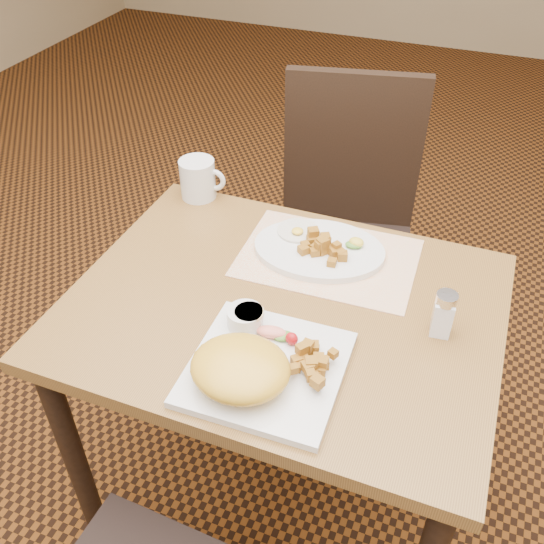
{
  "coord_description": "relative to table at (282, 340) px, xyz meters",
  "views": [
    {
      "loc": [
        0.32,
        -0.89,
        1.61
      ],
      "look_at": [
        -0.03,
        0.01,
        0.82
      ],
      "focal_mm": 40.0,
      "sensor_mm": 36.0,
      "label": 1
    }
  ],
  "objects": [
    {
      "name": "fried_egg",
      "position": [
        -0.05,
        0.23,
        0.13
      ],
      "size": [
        0.1,
        0.1,
        0.02
      ],
      "color": "white",
      "rests_on": "plate_oval"
    },
    {
      "name": "plate_square",
      "position": [
        0.04,
        -0.19,
        0.12
      ],
      "size": [
        0.29,
        0.29,
        0.02
      ],
      "primitive_type": "cube",
      "rotation": [
        0.0,
        0.0,
        0.03
      ],
      "color": "silver",
      "rests_on": "table"
    },
    {
      "name": "garnish_sq",
      "position": [
        0.03,
        -0.11,
        0.14
      ],
      "size": [
        0.09,
        0.04,
        0.03
      ],
      "color": "#387223",
      "rests_on": "plate_square"
    },
    {
      "name": "hollandaise_mound",
      "position": [
        0.01,
        -0.24,
        0.16
      ],
      "size": [
        0.19,
        0.16,
        0.07
      ],
      "color": "gold",
      "rests_on": "plate_square"
    },
    {
      "name": "chair_far",
      "position": [
        -0.03,
        0.65,
        -0.1
      ],
      "size": [
        0.5,
        0.51,
        0.97
      ],
      "rotation": [
        0.0,
        0.0,
        3.35
      ],
      "color": "black",
      "rests_on": "ground"
    },
    {
      "name": "table",
      "position": [
        0.0,
        0.0,
        0.0
      ],
      "size": [
        0.9,
        0.7,
        0.75
      ],
      "color": "brown",
      "rests_on": "ground"
    },
    {
      "name": "home_fries_ov",
      "position": [
        0.03,
        0.18,
        0.14
      ],
      "size": [
        0.12,
        0.1,
        0.04
      ],
      "color": "#AE711C",
      "rests_on": "plate_oval"
    },
    {
      "name": "salt_shaker",
      "position": [
        0.32,
        0.03,
        0.16
      ],
      "size": [
        0.05,
        0.05,
        0.1
      ],
      "color": "white",
      "rests_on": "table"
    },
    {
      "name": "coffee_mug",
      "position": [
        -0.35,
        0.32,
        0.16
      ],
      "size": [
        0.12,
        0.09,
        0.1
      ],
      "color": "silver",
      "rests_on": "table"
    },
    {
      "name": "placemat",
      "position": [
        0.04,
        0.18,
        0.11
      ],
      "size": [
        0.41,
        0.29,
        0.0
      ],
      "primitive_type": "cube",
      "rotation": [
        0.0,
        0.0,
        0.03
      ],
      "color": "white",
      "rests_on": "table"
    },
    {
      "name": "plate_oval",
      "position": [
        0.02,
        0.19,
        0.12
      ],
      "size": [
        0.33,
        0.26,
        0.02
      ],
      "primitive_type": null,
      "rotation": [
        0.0,
        0.0,
        0.13
      ],
      "color": "silver",
      "rests_on": "placemat"
    },
    {
      "name": "ground",
      "position": [
        0.0,
        0.0,
        -0.64
      ],
      "size": [
        8.0,
        8.0,
        0.0
      ],
      "primitive_type": "plane",
      "color": "black",
      "rests_on": "ground"
    },
    {
      "name": "garnish_ov",
      "position": [
        0.09,
        0.23,
        0.14
      ],
      "size": [
        0.05,
        0.04,
        0.02
      ],
      "color": "#387223",
      "rests_on": "plate_oval"
    },
    {
      "name": "home_fries_sq",
      "position": [
        0.12,
        -0.17,
        0.14
      ],
      "size": [
        0.1,
        0.12,
        0.04
      ],
      "color": "#AE711C",
      "rests_on": "plate_square"
    },
    {
      "name": "ramekin",
      "position": [
        -0.04,
        -0.1,
        0.15
      ],
      "size": [
        0.07,
        0.07,
        0.04
      ],
      "color": "silver",
      "rests_on": "plate_square"
    }
  ]
}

